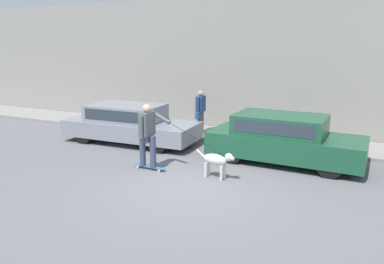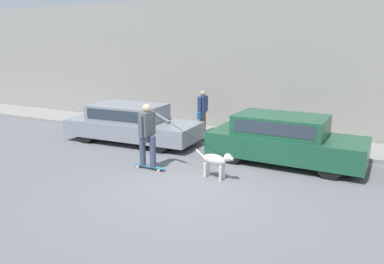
% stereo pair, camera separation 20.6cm
% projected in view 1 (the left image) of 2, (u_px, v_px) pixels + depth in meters
% --- Properties ---
extents(ground_plane, '(36.00, 36.00, 0.00)m').
position_uv_depth(ground_plane, '(188.00, 187.00, 8.66)').
color(ground_plane, slate).
extents(back_wall, '(32.00, 0.30, 4.88)m').
position_uv_depth(back_wall, '(261.00, 66.00, 13.39)').
color(back_wall, gray).
rests_on(back_wall, ground_plane).
extents(sidewalk_curb, '(30.00, 1.97, 0.11)m').
position_uv_depth(sidewalk_curb, '(249.00, 138.00, 12.92)').
color(sidewalk_curb, gray).
rests_on(sidewalk_curb, ground_plane).
extents(parked_car_0, '(4.54, 1.87, 1.26)m').
position_uv_depth(parked_car_0, '(130.00, 124.00, 12.42)').
color(parked_car_0, black).
rests_on(parked_car_0, ground_plane).
extents(parked_car_1, '(4.20, 1.81, 1.34)m').
position_uv_depth(parked_car_1, '(284.00, 139.00, 10.29)').
color(parked_car_1, black).
rests_on(parked_car_1, ground_plane).
extents(dog, '(1.07, 0.36, 0.69)m').
position_uv_depth(dog, '(217.00, 160.00, 9.09)').
color(dog, beige).
rests_on(dog, ground_plane).
extents(skateboarder, '(2.62, 0.66, 1.73)m').
position_uv_depth(skateboarder, '(148.00, 133.00, 9.63)').
color(skateboarder, beige).
rests_on(skateboarder, ground_plane).
extents(pedestrian_with_bag, '(0.26, 0.77, 1.51)m').
position_uv_depth(pedestrian_with_bag, '(200.00, 110.00, 13.27)').
color(pedestrian_with_bag, brown).
rests_on(pedestrian_with_bag, sidewalk_curb).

